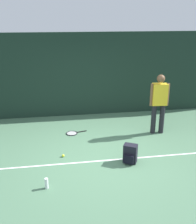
{
  "coord_description": "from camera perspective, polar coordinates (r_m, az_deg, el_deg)",
  "views": [
    {
      "loc": [
        -0.95,
        -5.6,
        3.2
      ],
      "look_at": [
        0.0,
        0.4,
        1.0
      ],
      "focal_mm": 43.01,
      "sensor_mm": 36.0,
      "label": 1
    }
  ],
  "objects": [
    {
      "name": "back_fence",
      "position": [
        8.85,
        -2.67,
        7.86
      ],
      "size": [
        10.0,
        0.1,
        2.71
      ],
      "primitive_type": "cube",
      "color": "#192D23",
      "rests_on": "ground"
    },
    {
      "name": "water_bottle",
      "position": [
        5.5,
        -10.89,
        -14.67
      ],
      "size": [
        0.07,
        0.07,
        0.22
      ],
      "primitive_type": "cylinder",
      "color": "white",
      "rests_on": "ground"
    },
    {
      "name": "tennis_racket",
      "position": [
        7.75,
        -5.38,
        -4.49
      ],
      "size": [
        0.64,
        0.4,
        0.03
      ],
      "rotation": [
        0.0,
        0.0,
        3.41
      ],
      "color": "black",
      "rests_on": "ground"
    },
    {
      "name": "court_line",
      "position": [
        6.36,
        0.85,
        -10.3
      ],
      "size": [
        9.0,
        0.05,
        0.0
      ],
      "primitive_type": "cube",
      "color": "white",
      "rests_on": "ground"
    },
    {
      "name": "tennis_ball_near_player",
      "position": [
        6.55,
        -7.42,
        -9.18
      ],
      "size": [
        0.07,
        0.07,
        0.07
      ],
      "primitive_type": "sphere",
      "color": "#CCE033",
      "rests_on": "ground"
    },
    {
      "name": "ground_plane",
      "position": [
        6.52,
        0.56,
        -9.49
      ],
      "size": [
        12.0,
        12.0,
        0.0
      ],
      "primitive_type": "plane",
      "color": "#4C7556"
    },
    {
      "name": "backpack",
      "position": [
        6.24,
        6.84,
        -8.88
      ],
      "size": [
        0.36,
        0.37,
        0.44
      ],
      "rotation": [
        0.0,
        0.0,
        5.78
      ],
      "color": "black",
      "rests_on": "ground"
    },
    {
      "name": "tennis_player",
      "position": [
        7.62,
        12.86,
        2.35
      ],
      "size": [
        0.53,
        0.25,
        1.7
      ],
      "rotation": [
        0.0,
        0.0,
        -0.08
      ],
      "color": "black",
      "rests_on": "ground"
    }
  ]
}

